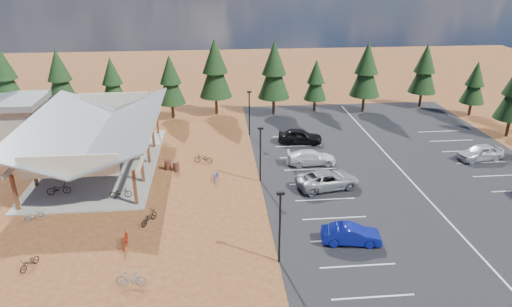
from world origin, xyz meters
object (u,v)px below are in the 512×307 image
(trash_bin_1, at_px, (176,166))
(bike_5, at_px, (109,173))
(trash_bin_0, at_px, (168,165))
(car_2, at_px, (328,180))
(bike_2, at_px, (87,160))
(bike_14, at_px, (216,176))
(bike_pavilion, at_px, (96,128))
(bike_1, at_px, (91,162))
(bike_7, at_px, (127,141))
(bike_4, at_px, (121,193))
(bike_0, at_px, (59,189))
(bike_11, at_px, (125,240))
(bike_13, at_px, (131,278))
(car_8, at_px, (480,152))
(car_3, at_px, (311,157))
(bike_6, at_px, (118,146))
(lamp_post_2, at_px, (249,110))
(lamp_post_1, at_px, (260,151))
(bike_12, at_px, (149,217))
(bike_9, at_px, (33,215))
(bike_8, at_px, (29,263))
(lamp_post_0, at_px, (280,222))
(bike_16, at_px, (203,158))
(car_1, at_px, (351,235))
(bike_3, at_px, (105,132))
(car_4, at_px, (300,136))

(trash_bin_1, height_order, bike_5, bike_5)
(trash_bin_0, xyz_separation_m, car_2, (14.16, -5.24, 0.36))
(bike_2, xyz_separation_m, bike_14, (12.34, -4.53, -0.09))
(bike_pavilion, bearing_deg, bike_1, -147.50)
(bike_7, bearing_deg, bike_4, -165.95)
(bike_0, relative_size, bike_11, 1.03)
(bike_13, relative_size, car_2, 0.34)
(trash_bin_0, height_order, bike_1, bike_1)
(trash_bin_0, relative_size, car_8, 0.20)
(bike_13, bearing_deg, car_3, 145.29)
(bike_6, xyz_separation_m, car_3, (19.36, -5.35, 0.22))
(lamp_post_2, distance_m, bike_6, 14.67)
(bike_0, bearing_deg, lamp_post_1, -94.81)
(lamp_post_1, height_order, bike_12, lamp_post_1)
(bike_2, height_order, bike_9, bike_2)
(bike_2, distance_m, bike_14, 13.15)
(bike_4, xyz_separation_m, bike_12, (2.79, -4.11, -0.09))
(bike_6, bearing_deg, bike_1, 174.11)
(bike_8, xyz_separation_m, bike_9, (-1.82, 6.06, 0.04))
(lamp_post_0, height_order, bike_14, lamp_post_0)
(bike_14, xyz_separation_m, bike_16, (-1.20, 4.03, 0.04))
(lamp_post_1, bearing_deg, bike_2, 162.62)
(lamp_post_1, xyz_separation_m, trash_bin_1, (-7.65, 3.01, -2.53))
(bike_1, distance_m, bike_16, 10.68)
(bike_7, bearing_deg, bike_0, 167.94)
(bike_12, xyz_separation_m, bike_13, (-0.16, -7.23, 0.07))
(lamp_post_2, height_order, bike_4, lamp_post_2)
(car_1, relative_size, car_3, 0.87)
(bike_4, height_order, bike_12, bike_4)
(bike_3, xyz_separation_m, bike_11, (5.80, -21.95, -0.09))
(bike_11, bearing_deg, car_3, 39.19)
(car_1, bearing_deg, bike_9, 85.77)
(bike_0, height_order, bike_9, bike_0)
(bike_13, xyz_separation_m, bike_14, (5.28, 14.11, -0.13))
(bike_13, bearing_deg, bike_pavilion, -156.52)
(bike_11, height_order, car_3, car_3)
(bike_2, bearing_deg, lamp_post_2, -85.91)
(bike_14, relative_size, car_3, 0.34)
(lamp_post_1, bearing_deg, lamp_post_0, -90.00)
(bike_2, xyz_separation_m, bike_6, (2.22, 3.49, -0.00))
(bike_6, distance_m, car_1, 27.08)
(trash_bin_0, distance_m, car_3, 13.80)
(trash_bin_1, relative_size, car_3, 0.19)
(lamp_post_0, distance_m, bike_4, 15.55)
(bike_1, height_order, bike_8, bike_1)
(car_2, distance_m, car_4, 10.72)
(bike_6, distance_m, bike_9, 14.23)
(lamp_post_0, xyz_separation_m, bike_8, (-16.00, 0.80, -2.56))
(bike_1, relative_size, bike_7, 0.89)
(trash_bin_1, bearing_deg, bike_4, -128.73)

